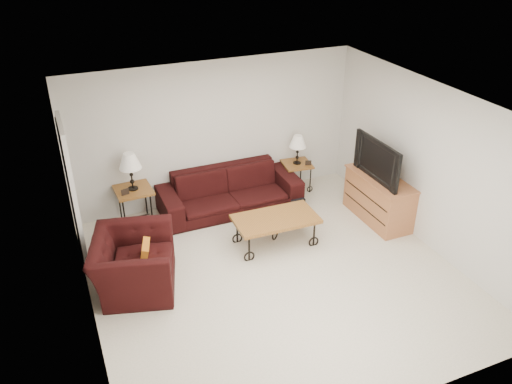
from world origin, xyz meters
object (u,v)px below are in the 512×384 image
(armchair, at_px, (134,263))
(backpack, at_px, (295,198))
(side_table_left, at_px, (135,206))
(television, at_px, (383,159))
(sofa, at_px, (230,191))
(coffee_table, at_px, (275,231))
(tv_stand, at_px, (379,198))
(side_table_right, at_px, (296,177))
(lamp_right, at_px, (298,150))
(lamp_left, at_px, (131,172))

(armchair, distance_m, backpack, 3.12)
(side_table_left, height_order, television, television)
(sofa, bearing_deg, television, -30.81)
(sofa, relative_size, armchair, 2.01)
(coffee_table, height_order, backpack, backpack)
(side_table_left, distance_m, tv_stand, 4.03)
(coffee_table, relative_size, tv_stand, 0.99)
(sofa, relative_size, television, 2.09)
(armchair, distance_m, television, 4.15)
(backpack, bearing_deg, television, -22.08)
(sofa, distance_m, television, 2.60)
(side_table_right, height_order, coffee_table, side_table_right)
(side_table_right, height_order, television, television)
(sofa, bearing_deg, backpack, -26.19)
(lamp_right, relative_size, backpack, 1.10)
(side_table_left, height_order, backpack, side_table_left)
(lamp_left, bearing_deg, armchair, -101.86)
(sofa, bearing_deg, coffee_table, -78.52)
(side_table_right, height_order, backpack, side_table_right)
(side_table_left, distance_m, lamp_left, 0.63)
(coffee_table, height_order, television, television)
(lamp_left, xyz_separation_m, tv_stand, (3.75, -1.45, -0.56))
(lamp_right, relative_size, coffee_table, 0.43)
(side_table_right, distance_m, tv_stand, 1.66)
(sofa, distance_m, armchair, 2.46)
(side_table_right, height_order, tv_stand, tv_stand)
(side_table_right, xyz_separation_m, lamp_left, (-2.97, 0.00, 0.67))
(lamp_left, relative_size, television, 0.54)
(coffee_table, bearing_deg, sofa, 101.48)
(side_table_left, bearing_deg, side_table_right, 0.00)
(tv_stand, relative_size, backpack, 2.61)
(coffee_table, height_order, tv_stand, tv_stand)
(side_table_right, relative_size, coffee_table, 0.43)
(tv_stand, bearing_deg, lamp_right, 118.37)
(sofa, height_order, lamp_right, lamp_right)
(side_table_left, height_order, lamp_right, lamp_right)
(side_table_left, relative_size, lamp_right, 1.16)
(sofa, relative_size, tv_stand, 1.88)
(side_table_right, bearing_deg, backpack, -119.06)
(coffee_table, bearing_deg, television, 0.71)
(sofa, relative_size, side_table_left, 3.84)
(sofa, xyz_separation_m, lamp_left, (-1.59, 0.18, 0.59))
(backpack, bearing_deg, armchair, -148.68)
(side_table_left, bearing_deg, lamp_right, 0.00)
(lamp_right, distance_m, television, 1.67)
(armchair, bearing_deg, lamp_left, 4.02)
(lamp_left, bearing_deg, side_table_right, 0.00)
(armchair, bearing_deg, tv_stand, -71.00)
(armchair, bearing_deg, sofa, -36.53)
(side_table_left, height_order, lamp_left, lamp_left)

